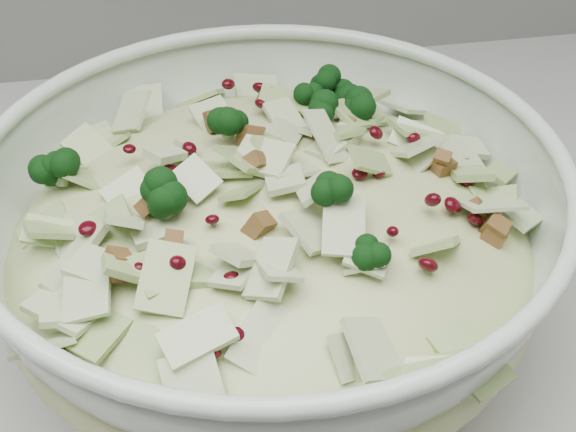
# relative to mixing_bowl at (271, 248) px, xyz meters

# --- Properties ---
(mixing_bowl) EXTENTS (0.39, 0.39, 0.14)m
(mixing_bowl) POSITION_rel_mixing_bowl_xyz_m (0.00, 0.00, 0.00)
(mixing_bowl) COLOR silver
(mixing_bowl) RESTS_ON counter
(salad) EXTENTS (0.37, 0.37, 0.14)m
(salad) POSITION_rel_mixing_bowl_xyz_m (0.00, -0.00, 0.02)
(salad) COLOR #B7C184
(salad) RESTS_ON mixing_bowl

